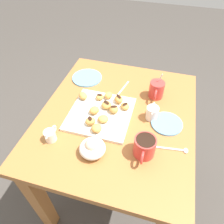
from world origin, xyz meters
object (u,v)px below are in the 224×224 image
object	(u,v)px
dining_table	(117,132)
beignet_2	(119,99)
saucer_sky_left	(167,124)
beignet_4	(108,95)
beignet_3	(96,128)
beignet_5	(94,110)
beignet_6	(107,105)
chocolate_sauce_pitcher	(50,135)
beignet_1	(103,119)
coffee_mug_red_right	(145,146)
beignet_7	(114,109)
saucer_sky_right	(87,78)
beignet_10	(90,121)
beignet_8	(125,106)
pastry_plate_square	(101,114)
ice_cream_bowl	(92,148)
coffee_mug_red_left	(157,89)
beignet_9	(100,97)
cream_pitcher_white	(152,112)
beignet_0	(83,96)

from	to	relation	value
dining_table	beignet_2	world-z (taller)	beignet_2
saucer_sky_left	beignet_4	bearing A→B (deg)	-106.19
saucer_sky_left	beignet_3	world-z (taller)	beignet_3
beignet_5	beignet_6	size ratio (longest dim) A/B	0.98
chocolate_sauce_pitcher	beignet_1	bearing A→B (deg)	128.42
beignet_3	dining_table	bearing A→B (deg)	157.25
coffee_mug_red_right	beignet_7	distance (m)	0.27
saucer_sky_right	beignet_10	size ratio (longest dim) A/B	3.60
beignet_1	beignet_4	xyz separation A→B (m)	(-0.17, -0.02, 0.00)
chocolate_sauce_pitcher	beignet_8	xyz separation A→B (m)	(-0.27, 0.28, -0.00)
saucer_sky_right	beignet_2	world-z (taller)	beignet_2
saucer_sky_right	beignet_6	size ratio (longest dim) A/B	3.36
pastry_plate_square	beignet_3	xyz separation A→B (m)	(0.12, 0.02, 0.03)
ice_cream_bowl	beignet_8	xyz separation A→B (m)	(-0.29, 0.07, -0.01)
beignet_8	beignet_10	size ratio (longest dim) A/B	0.99
chocolate_sauce_pitcher	saucer_sky_right	world-z (taller)	chocolate_sauce_pitcher
ice_cream_bowl	saucer_sky_left	world-z (taller)	ice_cream_bowl
coffee_mug_red_left	chocolate_sauce_pitcher	bearing A→B (deg)	-44.48
beignet_8	beignet_9	xyz separation A→B (m)	(-0.03, -0.15, 0.00)
saucer_sky_right	beignet_8	world-z (taller)	beignet_8
cream_pitcher_white	beignet_8	bearing A→B (deg)	-95.61
saucer_sky_left	beignet_5	world-z (taller)	beignet_5
beignet_9	beignet_3	bearing A→B (deg)	14.22
coffee_mug_red_left	beignet_7	world-z (taller)	coffee_mug_red_left
beignet_8	coffee_mug_red_right	bearing A→B (deg)	30.65
beignet_0	saucer_sky_left	bearing A→B (deg)	83.32
dining_table	beignet_1	distance (m)	0.20
beignet_2	beignet_3	world-z (taller)	beignet_2
pastry_plate_square	beignet_1	bearing A→B (deg)	31.36
beignet_0	beignet_9	world-z (taller)	beignet_0
cream_pitcher_white	beignet_1	xyz separation A→B (m)	(0.10, -0.22, -0.01)
beignet_9	saucer_sky_right	bearing A→B (deg)	-141.20
dining_table	chocolate_sauce_pitcher	distance (m)	0.39
ice_cream_bowl	beignet_8	size ratio (longest dim) A/B	2.31
saucer_sky_left	saucer_sky_right	bearing A→B (deg)	-115.93
chocolate_sauce_pitcher	beignet_8	bearing A→B (deg)	134.09
beignet_1	beignet_6	size ratio (longest dim) A/B	0.98
coffee_mug_red_left	beignet_3	bearing A→B (deg)	-34.46
beignet_9	beignet_10	world-z (taller)	beignet_10
saucer_sky_right	beignet_10	xyz separation A→B (m)	(0.36, 0.15, 0.03)
pastry_plate_square	saucer_sky_right	bearing A→B (deg)	-147.20
coffee_mug_red_left	beignet_1	bearing A→B (deg)	-39.25
beignet_2	beignet_8	size ratio (longest dim) A/B	1.09
beignet_1	beignet_2	xyz separation A→B (m)	(-0.15, 0.04, 0.00)
beignet_4	beignet_9	xyz separation A→B (m)	(0.02, -0.04, -0.00)
coffee_mug_red_right	saucer_sky_right	bearing A→B (deg)	-136.08
beignet_3	beignet_9	bearing A→B (deg)	-165.78
saucer_sky_left	beignet_0	distance (m)	0.46
cream_pitcher_white	beignet_8	world-z (taller)	cream_pitcher_white
dining_table	coffee_mug_red_right	world-z (taller)	coffee_mug_red_right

